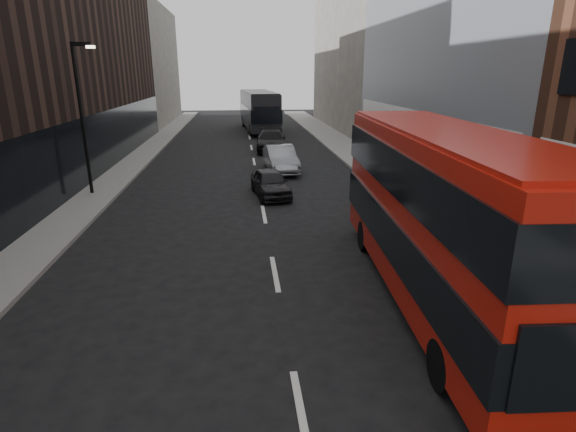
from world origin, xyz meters
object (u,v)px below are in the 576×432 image
object	(u,v)px
red_bus	(442,210)
street_lamp	(82,109)
car_b	(280,159)
grey_bus	(259,110)
car_a	(270,183)
car_c	(271,141)

from	to	relation	value
red_bus	street_lamp	bearing A→B (deg)	139.15
street_lamp	car_b	size ratio (longest dim) A/B	1.47
grey_bus	street_lamp	bearing A→B (deg)	-114.69
car_a	car_c	size ratio (longest dim) A/B	0.71
car_c	grey_bus	bearing A→B (deg)	95.09
red_bus	car_b	size ratio (longest dim) A/B	2.39
grey_bus	red_bus	bearing A→B (deg)	-89.50
grey_bus	car_a	size ratio (longest dim) A/B	3.24
car_b	street_lamp	bearing A→B (deg)	-158.06
car_a	car_c	bearing A→B (deg)	77.92
car_a	car_c	world-z (taller)	car_c
street_lamp	car_c	distance (m)	16.08
grey_bus	car_a	world-z (taller)	grey_bus
street_lamp	car_c	bearing A→B (deg)	51.83
car_a	car_b	size ratio (longest dim) A/B	0.81
street_lamp	car_b	world-z (taller)	street_lamp
street_lamp	car_b	bearing A→B (deg)	25.63
car_b	car_c	xyz separation A→B (m)	(-0.02, 7.69, 0.01)
red_bus	car_a	distance (m)	11.80
car_b	car_c	bearing A→B (deg)	86.49
red_bus	car_a	world-z (taller)	red_bus
street_lamp	grey_bus	distance (m)	26.69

